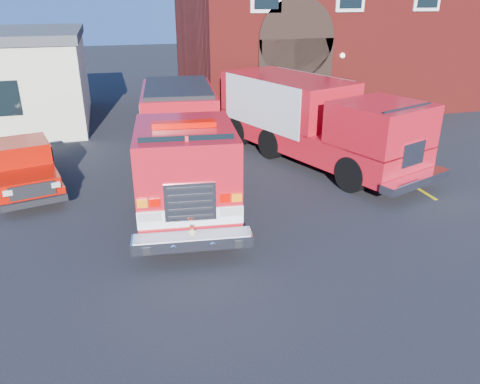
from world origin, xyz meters
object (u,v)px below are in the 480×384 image
object	(u,v)px
fire_engine	(182,142)
pickup_truck	(23,165)
secondary_truck	(313,118)
fire_station	(321,25)

from	to	relation	value
fire_engine	pickup_truck	bearing A→B (deg)	164.71
fire_engine	secondary_truck	xyz separation A→B (m)	(5.15, 1.44, 0.07)
secondary_truck	fire_station	bearing A→B (deg)	64.63
fire_station	secondary_truck	xyz separation A→B (m)	(-4.68, -9.86, -2.66)
fire_engine	fire_station	bearing A→B (deg)	48.99
fire_station	pickup_truck	size ratio (longest dim) A/B	2.89
fire_station	fire_engine	world-z (taller)	fire_station
fire_engine	pickup_truck	xyz separation A→B (m)	(-5.00, 1.37, -0.75)
pickup_truck	fire_engine	bearing A→B (deg)	-15.29
pickup_truck	secondary_truck	distance (m)	10.18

